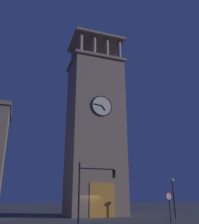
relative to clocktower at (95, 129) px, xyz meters
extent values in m
plane|color=#4C4C51|center=(1.54, 2.67, -11.69)|extent=(200.00, 200.00, 0.00)
cube|color=gray|center=(0.00, -0.02, -0.68)|extent=(7.44, 6.02, 22.02)
cube|color=gray|center=(0.00, -0.02, 10.53)|extent=(8.04, 6.62, 0.40)
cylinder|color=gray|center=(-3.12, 2.39, 12.44)|extent=(0.70, 0.70, 3.43)
cylinder|color=gray|center=(-1.04, 2.39, 12.44)|extent=(0.70, 0.70, 3.43)
cylinder|color=gray|center=(1.04, 2.39, 12.44)|extent=(0.70, 0.70, 3.43)
cylinder|color=gray|center=(3.12, 2.39, 12.44)|extent=(0.70, 0.70, 3.43)
cylinder|color=gray|center=(-3.12, -2.42, 12.44)|extent=(0.70, 0.70, 3.43)
cylinder|color=gray|center=(-1.04, -2.42, 12.44)|extent=(0.70, 0.70, 3.43)
cylinder|color=gray|center=(1.04, -2.42, 12.44)|extent=(0.70, 0.70, 3.43)
cylinder|color=gray|center=(3.12, -2.42, 12.44)|extent=(0.70, 0.70, 3.43)
cube|color=gray|center=(0.00, -0.02, 14.36)|extent=(8.04, 6.62, 0.40)
cylinder|color=black|center=(0.00, -0.02, 16.03)|extent=(0.12, 0.12, 2.95)
cylinder|color=silver|center=(0.00, 3.05, 2.53)|extent=(2.83, 0.12, 2.83)
torus|color=black|center=(0.00, 3.07, 2.53)|extent=(2.99, 0.16, 2.99)
cube|color=black|center=(-0.23, 3.15, 2.22)|extent=(0.56, 0.06, 0.70)
cube|color=black|center=(0.60, 3.15, 2.60)|extent=(1.21, 0.06, 0.27)
cube|color=orange|center=(0.00, 2.94, -9.69)|extent=(3.20, 0.24, 4.00)
cylinder|color=black|center=(4.90, 10.62, -9.00)|extent=(0.16, 0.16, 5.39)
cylinder|color=black|center=(3.19, 10.62, -6.88)|extent=(3.41, 0.12, 0.12)
cube|color=black|center=(1.49, 10.62, -7.31)|extent=(0.22, 0.30, 0.75)
sphere|color=#360505|center=(1.49, 10.80, -7.03)|extent=(0.16, 0.16, 0.16)
sphere|color=#392705|center=(1.49, 10.80, -7.28)|extent=(0.16, 0.16, 0.16)
sphere|color=#18C154|center=(1.49, 10.80, -7.53)|extent=(0.16, 0.16, 0.16)
cylinder|color=black|center=(-7.72, 6.72, -9.67)|extent=(0.14, 0.14, 4.05)
sphere|color=#F9DB8C|center=(-7.72, 6.72, -7.42)|extent=(0.44, 0.44, 0.44)
cylinder|color=black|center=(-3.62, 11.79, -10.46)|extent=(0.08, 0.08, 2.48)
cylinder|color=white|center=(-3.62, 11.83, -9.32)|extent=(0.70, 0.04, 0.70)
torus|color=red|center=(-3.62, 11.85, -9.32)|extent=(0.78, 0.08, 0.78)
camera|label=1|loc=(10.78, 33.22, -9.50)|focal=39.79mm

